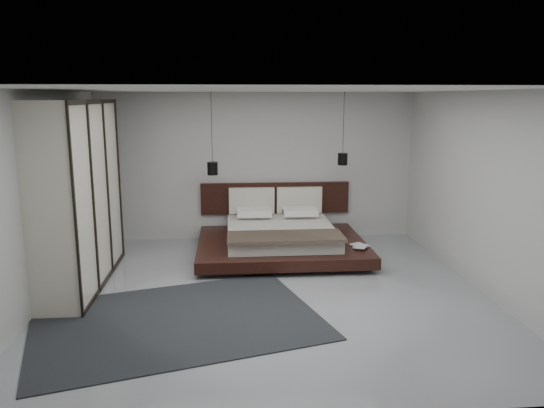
{
  "coord_description": "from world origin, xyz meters",
  "views": [
    {
      "loc": [
        -0.54,
        -7.06,
        2.71
      ],
      "look_at": [
        0.15,
        1.2,
        1.03
      ],
      "focal_mm": 35.0,
      "sensor_mm": 36.0,
      "label": 1
    }
  ],
  "objects": [
    {
      "name": "wardrobe",
      "position": [
        -2.7,
        0.64,
        1.34
      ],
      "size": [
        0.64,
        2.72,
        2.67
      ],
      "color": "beige",
      "rests_on": "floor"
    },
    {
      "name": "book_lower",
      "position": [
        1.53,
        1.24,
        0.28
      ],
      "size": [
        0.33,
        0.36,
        0.03
      ],
      "primitive_type": "imported",
      "rotation": [
        0.0,
        0.0,
        0.51
      ],
      "color": "#99724C",
      "rests_on": "bed"
    },
    {
      "name": "wall_back",
      "position": [
        0.0,
        3.0,
        1.4
      ],
      "size": [
        6.0,
        0.0,
        6.0
      ],
      "primitive_type": "plane",
      "rotation": [
        1.57,
        0.0,
        0.0
      ],
      "color": "#B3B3B1",
      "rests_on": "floor"
    },
    {
      "name": "wall_right",
      "position": [
        3.0,
        0.0,
        1.4
      ],
      "size": [
        0.0,
        6.0,
        6.0
      ],
      "primitive_type": "plane",
      "rotation": [
        1.57,
        0.0,
        -1.57
      ],
      "color": "#B3B3B1",
      "rests_on": "floor"
    },
    {
      "name": "lattice_screen",
      "position": [
        -2.95,
        2.45,
        1.3
      ],
      "size": [
        0.05,
        0.9,
        2.6
      ],
      "primitive_type": "cube",
      "color": "black",
      "rests_on": "floor"
    },
    {
      "name": "ceiling",
      "position": [
        0.0,
        0.0,
        2.8
      ],
      "size": [
        6.0,
        6.0,
        0.0
      ],
      "primitive_type": "plane",
      "rotation": [
        3.14,
        0.0,
        0.0
      ],
      "color": "white",
      "rests_on": "wall_back"
    },
    {
      "name": "pendant_left",
      "position": [
        -0.82,
        2.36,
        1.46
      ],
      "size": [
        0.19,
        0.19,
        1.46
      ],
      "color": "black",
      "rests_on": "ceiling"
    },
    {
      "name": "wall_front",
      "position": [
        0.0,
        -3.0,
        1.4
      ],
      "size": [
        6.0,
        0.0,
        6.0
      ],
      "primitive_type": "plane",
      "rotation": [
        -1.57,
        0.0,
        0.0
      ],
      "color": "#B3B3B1",
      "rests_on": "floor"
    },
    {
      "name": "rug",
      "position": [
        -1.2,
        -0.87,
        0.01
      ],
      "size": [
        3.95,
        3.28,
        0.01
      ],
      "primitive_type": "cube",
      "rotation": [
        0.0,
        0.0,
        0.28
      ],
      "color": "black",
      "rests_on": "floor"
    },
    {
      "name": "floor",
      "position": [
        0.0,
        0.0,
        0.0
      ],
      "size": [
        6.0,
        6.0,
        0.0
      ],
      "primitive_type": "plane",
      "color": "gray",
      "rests_on": "ground"
    },
    {
      "name": "bed",
      "position": [
        0.35,
        1.9,
        0.29
      ],
      "size": [
        2.86,
        2.42,
        1.09
      ],
      "color": "black",
      "rests_on": "floor"
    },
    {
      "name": "wall_left",
      "position": [
        -3.0,
        0.0,
        1.4
      ],
      "size": [
        0.0,
        6.0,
        6.0
      ],
      "primitive_type": "plane",
      "rotation": [
        1.57,
        0.0,
        1.57
      ],
      "color": "#B3B3B1",
      "rests_on": "floor"
    },
    {
      "name": "pendant_right",
      "position": [
        1.53,
        2.36,
        1.61
      ],
      "size": [
        0.18,
        0.18,
        1.31
      ],
      "color": "black",
      "rests_on": "ceiling"
    },
    {
      "name": "book_upper",
      "position": [
        1.51,
        1.21,
        0.3
      ],
      "size": [
        0.31,
        0.34,
        0.02
      ],
      "primitive_type": "imported",
      "rotation": [
        0.0,
        0.0,
        -0.48
      ],
      "color": "#99724C",
      "rests_on": "book_lower"
    }
  ]
}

